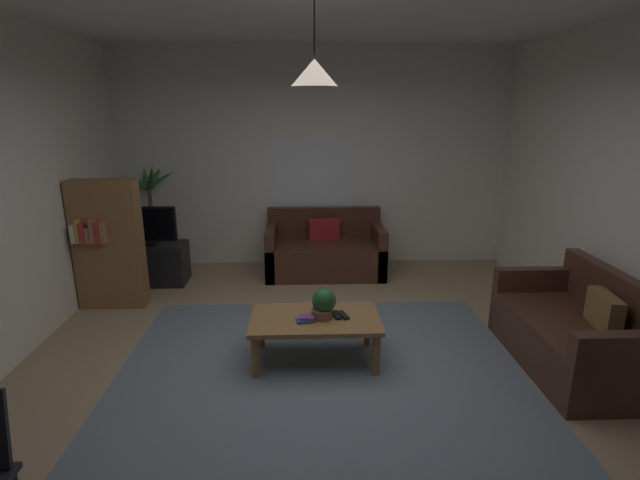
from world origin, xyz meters
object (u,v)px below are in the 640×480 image
Objects in this scene: coffee_table at (315,324)px; tv at (145,226)px; remote_on_table_1 at (337,315)px; couch_right_side at (575,336)px; potted_palm_corner at (152,223)px; couch_under_window at (325,253)px; book_on_table_1 at (307,317)px; pendant_lamp at (314,73)px; bookshelf_corner at (108,244)px; remote_on_table_0 at (343,315)px; potted_plant_on_table at (324,302)px; book_on_table_0 at (305,320)px; tv_stand at (150,264)px.

coffee_table is 2.81m from tv.
coffee_table is at bearing -3.75° from remote_on_table_1.
couch_right_side is at bearing 165.91° from remote_on_table_1.
remote_on_table_1 is 3.35m from potted_palm_corner.
book_on_table_1 is (-0.26, -2.31, 0.16)m from couch_under_window.
remote_on_table_1 is at bearing 5.14° from pendant_lamp.
couch_right_side is 1.05× the size of bookshelf_corner.
remote_on_table_0 is at bearing 3.26° from coffee_table.
couch_under_window is 2.26m from tv.
couch_right_side is 5.47× the size of potted_plant_on_table.
book_on_table_0 is 0.55× the size of potted_plant_on_table.
potted_palm_corner is (-0.08, 0.54, -0.10)m from tv.
pendant_lamp is (-0.07, 0.00, 1.83)m from potted_plant_on_table.
coffee_table is (-2.18, 0.17, 0.06)m from couch_right_side.
book_on_table_1 is at bearing -96.42° from couch_under_window.
book_on_table_1 is 3.24m from potted_palm_corner.
remote_on_table_1 is at bearing 5.14° from coffee_table.
couch_right_side is at bearing -2.38° from book_on_table_1.
potted_palm_corner is at bearing 128.24° from book_on_table_0.
couch_under_window reaches higher than coffee_table.
potted_palm_corner is at bearing -121.62° from couch_right_side.
remote_on_table_0 is 0.26× the size of pendant_lamp.
tv reaches higher than coffee_table.
couch_right_side is 2.27m from book_on_table_0.
tv_stand is at bearing 133.42° from book_on_table_0.
pendant_lamp is (-0.19, -2.24, 2.10)m from couch_under_window.
couch_under_window reaches higher than tv_stand.
bookshelf_corner reaches higher than couch_right_side.
book_on_table_1 is 0.27m from remote_on_table_1.
tv is at bearing -116.57° from couch_right_side.
tv is at bearing -50.02° from remote_on_table_1.
remote_on_table_1 is (-0.00, -2.22, 0.14)m from couch_under_window.
remote_on_table_0 is 0.11× the size of potted_palm_corner.
coffee_table is 1.80× the size of pendant_lamp.
potted_palm_corner is 2.43× the size of pendant_lamp.
tv is 1.22× the size of pendant_lamp.
couch_right_side is at bearing -17.99° from bookshelf_corner.
remote_on_table_0 reaches higher than coffee_table.
pendant_lamp is at bearing 42.52° from book_on_table_0.
remote_on_table_0 is at bearing -46.46° from potted_palm_corner.
couch_under_window reaches higher than book_on_table_0.
couch_under_window is 2.33m from book_on_table_0.
couch_under_window is 1.38× the size of coffee_table.
tv_stand is (-4.19, 2.11, -0.03)m from couch_right_side.
book_on_table_1 is 0.17× the size of tv.
potted_plant_on_table is 0.36× the size of tv.
couch_under_window reaches higher than potted_plant_on_table.
couch_under_window is at bearing 83.58° from book_on_table_1.
tv is at bearing -81.04° from potted_palm_corner.
pendant_lamp is (2.19, -1.25, 1.67)m from bookshelf_corner.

